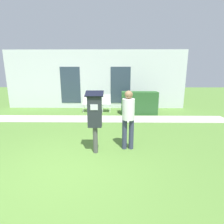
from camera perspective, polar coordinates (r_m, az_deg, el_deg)
ground_plane at (r=4.00m, az=-15.55°, el=-18.29°), size 40.00×40.00×0.00m
sidewalk at (r=7.77m, az=-7.10°, el=-2.21°), size 12.00×1.10×0.02m
building_facade at (r=10.01m, az=-5.39°, el=10.46°), size 10.00×0.26×3.20m
parking_meter at (r=4.33m, az=-5.64°, el=-0.77°), size 0.44×0.31×1.59m
person_standing at (r=4.58m, az=5.34°, el=-1.14°), size 0.32×0.32×1.58m
outdoor_chair_left at (r=9.15m, az=-8.06°, el=3.41°), size 0.44×0.44×0.90m
outdoor_chair_middle at (r=9.06m, az=-1.85°, el=3.43°), size 0.44×0.44×0.90m
outdoor_chair_right at (r=8.71m, az=4.56°, el=3.01°), size 0.44×0.44×0.90m
hedge_row at (r=8.62m, az=8.90°, el=2.93°), size 1.72×0.60×1.10m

